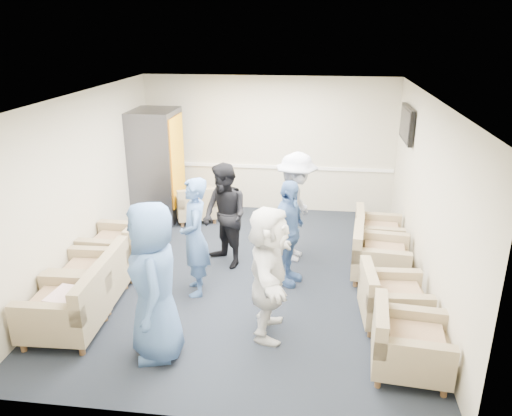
# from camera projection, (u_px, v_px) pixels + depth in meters

# --- Properties ---
(floor) EXTENTS (6.00, 6.00, 0.00)m
(floor) POSITION_uv_depth(u_px,v_px,m) (248.00, 275.00, 7.65)
(floor) COLOR black
(floor) RESTS_ON ground
(ceiling) EXTENTS (6.00, 6.00, 0.00)m
(ceiling) POSITION_uv_depth(u_px,v_px,m) (247.00, 97.00, 6.72)
(ceiling) COLOR white
(ceiling) RESTS_ON back_wall
(back_wall) EXTENTS (5.00, 0.02, 2.70)m
(back_wall) POSITION_uv_depth(u_px,v_px,m) (269.00, 145.00, 9.98)
(back_wall) COLOR beige
(back_wall) RESTS_ON floor
(front_wall) EXTENTS (5.00, 0.02, 2.70)m
(front_wall) POSITION_uv_depth(u_px,v_px,m) (200.00, 298.00, 4.40)
(front_wall) COLOR beige
(front_wall) RESTS_ON floor
(left_wall) EXTENTS (0.02, 6.00, 2.70)m
(left_wall) POSITION_uv_depth(u_px,v_px,m) (83.00, 185.00, 7.48)
(left_wall) COLOR beige
(left_wall) RESTS_ON floor
(right_wall) EXTENTS (0.02, 6.00, 2.70)m
(right_wall) POSITION_uv_depth(u_px,v_px,m) (426.00, 199.00, 6.89)
(right_wall) COLOR beige
(right_wall) RESTS_ON floor
(chair_rail) EXTENTS (4.98, 0.04, 0.06)m
(chair_rail) POSITION_uv_depth(u_px,v_px,m) (268.00, 167.00, 10.12)
(chair_rail) COLOR white
(chair_rail) RESTS_ON back_wall
(tv) EXTENTS (0.10, 1.00, 0.58)m
(tv) POSITION_uv_depth(u_px,v_px,m) (407.00, 124.00, 8.33)
(tv) COLOR black
(tv) RESTS_ON right_wall
(armchair_left_near) EXTENTS (0.91, 0.91, 0.70)m
(armchair_left_near) POSITION_uv_depth(u_px,v_px,m) (68.00, 311.00, 6.05)
(armchair_left_near) COLOR #8A7959
(armchair_left_near) RESTS_ON floor
(armchair_left_mid) EXTENTS (0.89, 0.89, 0.68)m
(armchair_left_mid) POSITION_uv_depth(u_px,v_px,m) (95.00, 278.00, 6.85)
(armchair_left_mid) COLOR #8A7959
(armchair_left_mid) RESTS_ON floor
(armchair_left_far) EXTENTS (0.93, 0.93, 0.72)m
(armchair_left_far) POSITION_uv_depth(u_px,v_px,m) (121.00, 249.00, 7.69)
(armchair_left_far) COLOR #8A7959
(armchair_left_far) RESTS_ON floor
(armchair_right_near) EXTENTS (0.89, 0.89, 0.66)m
(armchair_right_near) POSITION_uv_depth(u_px,v_px,m) (405.00, 345.00, 5.43)
(armchair_right_near) COLOR #8A7959
(armchair_right_near) RESTS_ON floor
(armchair_right_midnear) EXTENTS (0.85, 0.85, 0.64)m
(armchair_right_midnear) POSITION_uv_depth(u_px,v_px,m) (389.00, 301.00, 6.33)
(armchair_right_midnear) COLOR #8A7959
(armchair_right_midnear) RESTS_ON floor
(armchair_right_midfar) EXTENTS (0.91, 0.91, 0.67)m
(armchair_right_midfar) POSITION_uv_depth(u_px,v_px,m) (376.00, 258.00, 7.46)
(armchair_right_midfar) COLOR #8A7959
(armchair_right_midfar) RESTS_ON floor
(armchair_right_far) EXTENTS (0.82, 0.82, 0.62)m
(armchair_right_far) POSITION_uv_depth(u_px,v_px,m) (375.00, 234.00, 8.35)
(armchair_right_far) COLOR #8A7959
(armchair_right_far) RESTS_ON floor
(armchair_corner) EXTENTS (1.00, 1.00, 0.61)m
(armchair_corner) POSITION_uv_depth(u_px,v_px,m) (196.00, 206.00, 9.69)
(armchair_corner) COLOR #8A7959
(armchair_corner) RESTS_ON floor
(vending_machine) EXTENTS (0.86, 1.01, 2.13)m
(vending_machine) POSITION_uv_depth(u_px,v_px,m) (157.00, 165.00, 9.61)
(vending_machine) COLOR #4D4D55
(vending_machine) RESTS_ON floor
(backpack) EXTENTS (0.29, 0.22, 0.48)m
(backpack) POSITION_uv_depth(u_px,v_px,m) (137.00, 258.00, 7.64)
(backpack) COLOR black
(backpack) RESTS_ON floor
(pillow) EXTENTS (0.37, 0.46, 0.12)m
(pillow) POSITION_uv_depth(u_px,v_px,m) (65.00, 298.00, 5.99)
(pillow) COLOR silver
(pillow) RESTS_ON armchair_left_near
(person_front_left) EXTENTS (0.85, 1.06, 1.87)m
(person_front_left) POSITION_uv_depth(u_px,v_px,m) (154.00, 282.00, 5.52)
(person_front_left) COLOR #3F6198
(person_front_left) RESTS_ON floor
(person_mid_left) EXTENTS (0.56, 0.71, 1.70)m
(person_mid_left) POSITION_uv_depth(u_px,v_px,m) (195.00, 237.00, 6.90)
(person_mid_left) COLOR #3F6198
(person_mid_left) RESTS_ON floor
(person_back_left) EXTENTS (1.01, 1.01, 1.65)m
(person_back_left) POSITION_uv_depth(u_px,v_px,m) (225.00, 216.00, 7.72)
(person_back_left) COLOR black
(person_back_left) RESTS_ON floor
(person_back_right) EXTENTS (0.85, 1.24, 1.77)m
(person_back_right) POSITION_uv_depth(u_px,v_px,m) (296.00, 207.00, 7.92)
(person_back_right) COLOR silver
(person_back_right) RESTS_ON floor
(person_mid_right) EXTENTS (0.71, 1.00, 1.58)m
(person_mid_right) POSITION_uv_depth(u_px,v_px,m) (288.00, 233.00, 7.17)
(person_mid_right) COLOR #3F6198
(person_mid_right) RESTS_ON floor
(person_front_right) EXTENTS (0.54, 1.57, 1.67)m
(person_front_right) POSITION_uv_depth(u_px,v_px,m) (269.00, 272.00, 5.94)
(person_front_right) COLOR silver
(person_front_right) RESTS_ON floor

